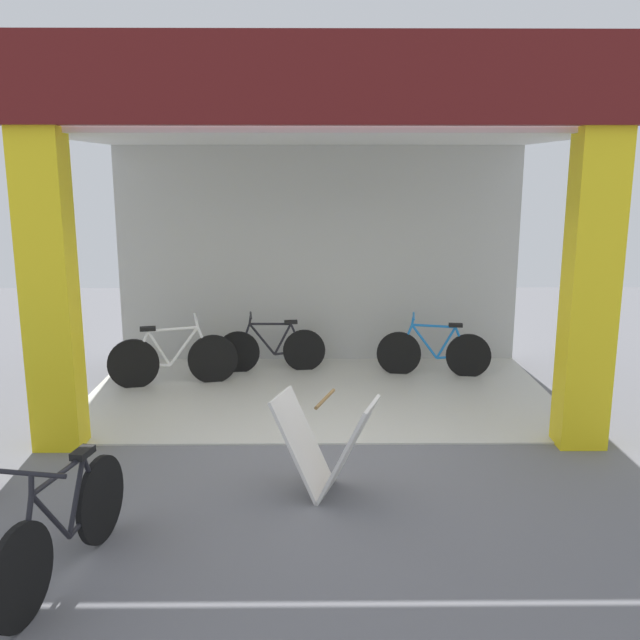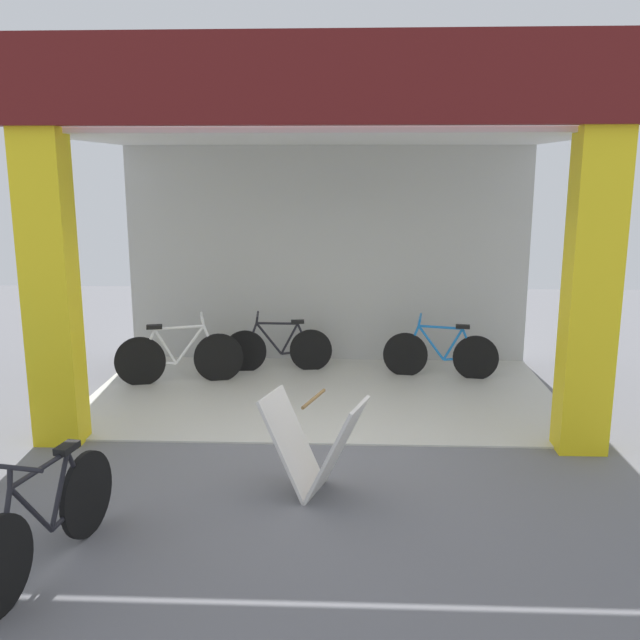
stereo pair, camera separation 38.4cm
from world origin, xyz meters
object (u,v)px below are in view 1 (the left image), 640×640
(bicycle_inside_0, at_px, (272,349))
(bicycle_inside_1, at_px, (434,352))
(sandwich_board_sign, at_px, (325,446))
(bicycle_inside_2, at_px, (173,359))
(bicycle_parked_0, at_px, (65,528))

(bicycle_inside_0, relative_size, bicycle_inside_1, 0.98)
(bicycle_inside_0, xyz_separation_m, bicycle_inside_1, (2.25, -0.23, 0.01))
(bicycle_inside_0, relative_size, sandwich_board_sign, 1.55)
(bicycle_inside_0, bearing_deg, bicycle_inside_2, -153.21)
(bicycle_parked_0, xyz_separation_m, sandwich_board_sign, (1.82, 1.28, 0.07))
(bicycle_inside_0, bearing_deg, bicycle_parked_0, -102.59)
(bicycle_inside_2, height_order, bicycle_parked_0, bicycle_parked_0)
(bicycle_parked_0, distance_m, sandwich_board_sign, 2.23)
(bicycle_inside_1, relative_size, bicycle_parked_0, 0.91)
(bicycle_inside_0, xyz_separation_m, bicycle_inside_2, (-1.26, -0.64, 0.04))
(bicycle_inside_1, height_order, sandwich_board_sign, sandwich_board_sign)
(bicycle_inside_1, distance_m, bicycle_parked_0, 5.89)
(bicycle_inside_1, relative_size, sandwich_board_sign, 1.58)
(bicycle_inside_1, xyz_separation_m, sandwich_board_sign, (-1.56, -3.55, 0.10))
(bicycle_inside_0, height_order, bicycle_inside_2, bicycle_inside_2)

